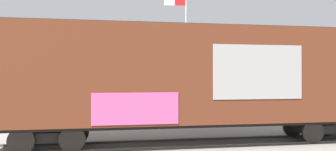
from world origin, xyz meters
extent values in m
plane|color=gray|center=(0.00, 0.00, 0.00)|extent=(260.00, 260.00, 0.00)
cube|color=#4C4742|center=(0.85, -0.72, 0.04)|extent=(59.93, 3.13, 0.08)
cube|color=#4C4742|center=(0.92, 0.72, 0.04)|extent=(59.93, 3.13, 0.08)
cube|color=#5B2B19|center=(0.88, 0.00, 2.76)|extent=(15.80, 3.67, 3.62)
cube|color=#2D2823|center=(0.88, 0.00, 4.69)|extent=(14.89, 1.15, 0.24)
cube|color=#999999|center=(2.80, -1.56, 2.85)|extent=(3.44, 0.20, 1.99)
cube|color=#CC4C8C|center=(-1.67, -1.33, 1.58)|extent=(2.97, 0.18, 1.10)
cube|color=black|center=(0.88, 0.00, 0.85)|extent=(15.42, 2.36, 0.20)
cube|color=black|center=(-4.63, 0.28, 0.51)|extent=(2.16, 1.40, 0.36)
cylinder|color=black|center=(-5.52, -0.40, 0.46)|extent=(0.92, 0.17, 0.92)
cylinder|color=black|center=(-5.45, 1.04, 0.46)|extent=(0.92, 0.17, 0.92)
cylinder|color=black|center=(-3.82, -0.48, 0.46)|extent=(0.92, 0.17, 0.92)
cylinder|color=black|center=(-3.75, 0.96, 0.46)|extent=(0.92, 0.17, 0.92)
cube|color=black|center=(6.40, -0.28, 0.51)|extent=(2.16, 1.40, 0.36)
cylinder|color=black|center=(5.52, -0.96, 0.46)|extent=(0.92, 0.17, 0.92)
cylinder|color=black|center=(5.59, 0.48, 0.46)|extent=(0.92, 0.17, 0.92)
cylinder|color=black|center=(7.29, 0.40, 0.46)|extent=(0.92, 0.17, 0.92)
cylinder|color=silver|center=(3.07, 9.15, 4.29)|extent=(0.12, 0.12, 8.58)
cube|color=red|center=(2.28, 9.30, 8.10)|extent=(1.47, 0.30, 0.75)
cube|color=white|center=(1.92, 9.37, 8.10)|extent=(0.74, 0.17, 0.75)
cube|color=silver|center=(0.00, 75.30, 6.03)|extent=(142.70, 33.61, 12.06)
cube|color=#8C725B|center=(-9.06, 65.22, 13.50)|extent=(6.04, 5.07, 2.88)
cone|color=#193D23|center=(3.99, 68.61, 13.93)|extent=(1.87, 1.87, 3.74)
cone|color=#193D23|center=(22.67, 64.79, 13.96)|extent=(1.90, 1.90, 3.80)
cone|color=#193D23|center=(-10.25, 70.01, 13.69)|extent=(1.63, 1.63, 3.26)
cone|color=#193D23|center=(8.53, 64.80, 14.36)|extent=(2.30, 2.30, 4.60)
cube|color=silver|center=(-2.24, 6.53, 0.66)|extent=(4.54, 2.36, 0.67)
cube|color=#2D333D|center=(-2.57, 6.57, 1.36)|extent=(2.08, 1.86, 0.73)
cylinder|color=black|center=(-0.67, 7.19, 0.32)|extent=(0.66, 0.30, 0.64)
cylinder|color=black|center=(-0.89, 5.49, 0.32)|extent=(0.66, 0.30, 0.64)
cylinder|color=black|center=(-3.60, 7.58, 0.32)|extent=(0.66, 0.30, 0.64)
cylinder|color=black|center=(-3.82, 5.87, 0.32)|extent=(0.66, 0.30, 0.64)
cube|color=black|center=(3.20, 6.73, 0.67)|extent=(4.54, 2.45, 0.71)
cube|color=#2D333D|center=(2.93, 6.78, 1.36)|extent=(2.25, 1.92, 0.65)
cylinder|color=black|center=(4.78, 7.36, 0.32)|extent=(0.67, 0.31, 0.64)
cylinder|color=black|center=(4.51, 5.66, 0.32)|extent=(0.67, 0.31, 0.64)
cylinder|color=black|center=(1.88, 7.81, 0.32)|extent=(0.67, 0.31, 0.64)
cylinder|color=black|center=(1.62, 6.10, 0.32)|extent=(0.67, 0.31, 0.64)
cube|color=#9E8966|center=(9.20, 7.08, 0.66)|extent=(4.52, 2.27, 0.68)
cube|color=#2D333D|center=(9.03, 7.06, 1.30)|extent=(2.09, 1.85, 0.60)
cylinder|color=black|center=(10.59, 8.10, 0.32)|extent=(0.66, 0.28, 0.64)
cylinder|color=black|center=(10.76, 6.34, 0.32)|extent=(0.66, 0.28, 0.64)
cylinder|color=black|center=(7.64, 7.82, 0.32)|extent=(0.66, 0.28, 0.64)
cylinder|color=black|center=(7.81, 6.06, 0.32)|extent=(0.66, 0.28, 0.64)
camera|label=1|loc=(-2.90, -12.06, 2.63)|focal=33.59mm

